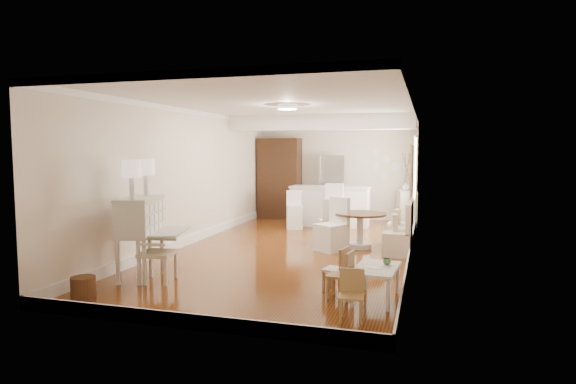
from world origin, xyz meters
The scene contains 20 objects.
room centered at (0.04, 0.32, 1.98)m, with size 9.00×9.04×2.82m.
secretary_bureau centered at (-1.70, -2.73, 0.63)m, with size 0.98×1.00×1.25m, color silver.
gustavian_armchair centered at (-1.31, -2.89, 0.45)m, with size 0.52×0.52×0.90m, color silver.
wicker_basket centered at (-1.77, -3.96, 0.16)m, with size 0.32×0.32×0.32m, color #523019.
kids_table centered at (1.90, -2.87, 0.22)m, with size 0.53×0.88×0.44m, color silver.
kids_chair_a centered at (1.44, -2.96, 0.33)m, with size 0.32×0.32×0.65m, color olive.
kids_chair_b centered at (1.32, -2.62, 0.32)m, with size 0.31×0.31×0.63m, color #9C7047.
kids_chair_c centered at (1.71, -3.73, 0.30)m, with size 0.29×0.29×0.60m, color tan.
banquette centered at (1.99, 0.50, 0.49)m, with size 0.52×1.60×0.98m, color silver.
dining_table centered at (1.24, 0.45, 0.35)m, with size 1.04×1.04×0.71m, color #472917.
slip_chair_near centered at (0.74, 0.02, 0.52)m, with size 0.49×0.52×1.04m, color white.
slip_chair_far centered at (0.55, 0.93, 0.47)m, with size 0.45×0.47×0.94m, color silver.
breakfast_counter centered at (0.10, 3.10, 0.52)m, with size 2.05×0.65×1.03m, color white.
bar_stool_left centered at (-0.65, 2.35, 0.48)m, with size 0.38×0.38×0.95m, color white.
bar_stool_right centered at (0.28, 2.47, 0.57)m, with size 0.45×0.45×1.14m, color white.
pantry_cabinet centered at (-1.60, 4.18, 1.15)m, with size 1.20×0.60×2.30m, color #381E11.
fridge centered at (0.30, 4.15, 0.90)m, with size 0.75×0.65×1.80m, color silver.
sideboard centered at (2.00, 3.84, 0.46)m, with size 0.42×0.95×0.91m, color beige.
pencil_cup centered at (2.02, -2.70, 0.48)m, with size 0.11×0.11×0.09m, color #578F53.
branch_vase centered at (1.98, 3.84, 1.02)m, with size 0.21×0.21×0.21m, color white.
Camera 1 is at (2.51, -9.10, 1.96)m, focal length 30.00 mm.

